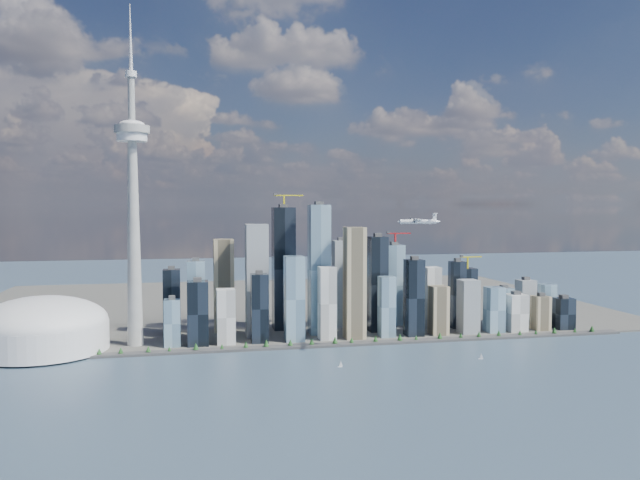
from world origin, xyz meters
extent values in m
plane|color=#374E60|center=(0.00, 0.00, 0.00)|extent=(4000.00, 4000.00, 0.00)
cube|color=#383838|center=(0.00, 250.00, 2.00)|extent=(1100.00, 22.00, 4.00)
cube|color=#4C4C47|center=(0.00, 700.00, 1.50)|extent=(1400.00, 900.00, 3.00)
cylinder|color=#3F2D1E|center=(-476.67, 250.00, 5.20)|extent=(1.00, 1.00, 2.40)
cone|color=#1D4117|center=(-476.67, 250.00, 8.80)|extent=(7.20, 7.20, 8.00)
cylinder|color=#3F2D1E|center=(-390.00, 250.00, 5.20)|extent=(1.00, 1.00, 2.40)
cone|color=#1D4117|center=(-390.00, 250.00, 8.80)|extent=(7.20, 7.20, 8.00)
cylinder|color=#3F2D1E|center=(-303.33, 250.00, 5.20)|extent=(1.00, 1.00, 2.40)
cone|color=#1D4117|center=(-303.33, 250.00, 8.80)|extent=(7.20, 7.20, 8.00)
cylinder|color=#3F2D1E|center=(-216.67, 250.00, 5.20)|extent=(1.00, 1.00, 2.40)
cone|color=#1D4117|center=(-216.67, 250.00, 8.80)|extent=(7.20, 7.20, 8.00)
cylinder|color=#3F2D1E|center=(-130.00, 250.00, 5.20)|extent=(1.00, 1.00, 2.40)
cone|color=#1D4117|center=(-130.00, 250.00, 8.80)|extent=(7.20, 7.20, 8.00)
cylinder|color=#3F2D1E|center=(-43.33, 250.00, 5.20)|extent=(1.00, 1.00, 2.40)
cone|color=#1D4117|center=(-43.33, 250.00, 8.80)|extent=(7.20, 7.20, 8.00)
cylinder|color=#3F2D1E|center=(43.33, 250.00, 5.20)|extent=(1.00, 1.00, 2.40)
cone|color=#1D4117|center=(43.33, 250.00, 8.80)|extent=(7.20, 7.20, 8.00)
cylinder|color=#3F2D1E|center=(130.00, 250.00, 5.20)|extent=(1.00, 1.00, 2.40)
cone|color=#1D4117|center=(130.00, 250.00, 8.80)|extent=(7.20, 7.20, 8.00)
cylinder|color=#3F2D1E|center=(216.67, 250.00, 5.20)|extent=(1.00, 1.00, 2.40)
cone|color=#1D4117|center=(216.67, 250.00, 8.80)|extent=(7.20, 7.20, 8.00)
cylinder|color=#3F2D1E|center=(303.33, 250.00, 5.20)|extent=(1.00, 1.00, 2.40)
cone|color=#1D4117|center=(303.33, 250.00, 8.80)|extent=(7.20, 7.20, 8.00)
cylinder|color=#3F2D1E|center=(390.00, 250.00, 5.20)|extent=(1.00, 1.00, 2.40)
cone|color=#1D4117|center=(390.00, 250.00, 8.80)|extent=(7.20, 7.20, 8.00)
cylinder|color=#3F2D1E|center=(476.67, 250.00, 5.20)|extent=(1.00, 1.00, 2.40)
cone|color=#1D4117|center=(476.67, 250.00, 8.80)|extent=(7.20, 7.20, 8.00)
cube|color=black|center=(-200.00, 290.00, 55.83)|extent=(34.00, 34.00, 105.66)
cube|color=#7295AC|center=(-200.00, 340.00, 70.24)|extent=(30.00, 30.00, 134.48)
cube|color=silver|center=(-150.00, 290.00, 48.63)|extent=(30.00, 30.00, 91.25)
cube|color=tan|center=(-150.00, 395.00, 87.05)|extent=(36.00, 36.00, 168.10)
cube|color=gray|center=(-95.00, 340.00, 101.46)|extent=(38.00, 38.00, 196.92)
cube|color=black|center=(-95.00, 290.00, 60.63)|extent=(28.00, 28.00, 115.27)
cube|color=#7295AC|center=(-40.00, 290.00, 75.04)|extent=(32.00, 32.00, 144.08)
cube|color=black|center=(-40.00, 395.00, 115.87)|extent=(40.00, 40.00, 225.73)
cube|color=#7295AC|center=(15.00, 340.00, 118.27)|extent=(36.00, 36.00, 230.54)
cube|color=silver|center=(15.00, 290.00, 65.44)|extent=(28.00, 28.00, 124.87)
cube|color=tan|center=(70.00, 290.00, 99.06)|extent=(34.00, 34.00, 192.11)
cube|color=gray|center=(70.00, 395.00, 84.65)|extent=(30.00, 30.00, 163.30)
cube|color=black|center=(125.00, 340.00, 89.45)|extent=(32.00, 32.00, 172.90)
cube|color=#7295AC|center=(125.00, 290.00, 55.83)|extent=(26.00, 26.00, 105.66)
cube|color=black|center=(175.00, 290.00, 70.24)|extent=(30.00, 30.00, 134.48)
cube|color=#7295AC|center=(175.00, 395.00, 79.85)|extent=(34.00, 34.00, 153.69)
cube|color=silver|center=(225.00, 340.00, 60.63)|extent=(28.00, 28.00, 115.27)
cube|color=tan|center=(225.00, 290.00, 46.23)|extent=(30.00, 30.00, 86.45)
cube|color=gray|center=(275.00, 290.00, 51.03)|extent=(32.00, 32.00, 96.06)
cube|color=black|center=(275.00, 340.00, 65.44)|extent=(26.00, 26.00, 124.87)
cube|color=#7295AC|center=(325.00, 290.00, 43.82)|extent=(30.00, 30.00, 81.65)
cube|color=black|center=(325.00, 395.00, 55.83)|extent=(28.00, 28.00, 105.66)
cube|color=#7295AC|center=(375.00, 340.00, 39.02)|extent=(30.00, 30.00, 72.04)
cube|color=silver|center=(375.00, 290.00, 36.62)|extent=(34.00, 34.00, 67.24)
cube|color=tan|center=(420.00, 290.00, 34.22)|extent=(28.00, 28.00, 62.44)
cube|color=gray|center=(420.00, 340.00, 46.23)|extent=(30.00, 30.00, 86.45)
cube|color=black|center=(465.00, 290.00, 31.82)|extent=(32.00, 32.00, 57.63)
cube|color=#7295AC|center=(465.00, 340.00, 41.42)|extent=(26.00, 26.00, 76.85)
cube|color=black|center=(-240.00, 395.00, 60.63)|extent=(30.00, 30.00, 115.27)
cube|color=#7295AC|center=(-240.00, 290.00, 41.42)|extent=(26.00, 26.00, 76.85)
cube|color=gold|center=(-40.00, 395.00, 239.73)|extent=(3.00, 3.00, 22.00)
cube|color=gold|center=(-31.75, 395.00, 250.73)|extent=(55.00, 2.20, 2.20)
cube|color=#383838|center=(-56.50, 395.00, 252.73)|extent=(6.00, 4.00, 4.00)
cube|color=#A6171B|center=(175.00, 395.00, 167.69)|extent=(3.00, 3.00, 22.00)
cube|color=#A6171B|center=(182.20, 395.00, 178.69)|extent=(48.00, 2.20, 2.20)
cube|color=#383838|center=(160.60, 395.00, 180.69)|extent=(6.00, 4.00, 4.00)
cube|color=gold|center=(325.00, 395.00, 119.66)|extent=(3.00, 3.00, 22.00)
cube|color=gold|center=(331.75, 395.00, 130.66)|extent=(45.00, 2.20, 2.20)
cube|color=#383838|center=(311.50, 395.00, 132.66)|extent=(6.00, 4.00, 4.00)
cone|color=gray|center=(-300.00, 310.00, 173.00)|extent=(26.00, 26.00, 340.00)
cylinder|color=white|center=(-300.00, 310.00, 343.00)|extent=(48.00, 48.00, 14.00)
cylinder|color=gray|center=(-300.00, 310.00, 355.00)|extent=(56.00, 56.00, 12.00)
ellipsoid|color=white|center=(-300.00, 310.00, 363.00)|extent=(40.00, 40.00, 14.00)
cylinder|color=gray|center=(-300.00, 310.00, 403.00)|extent=(11.00, 11.00, 80.00)
cylinder|color=white|center=(-300.00, 310.00, 443.00)|extent=(18.00, 18.00, 10.00)
cone|color=silver|center=(-300.00, 310.00, 501.00)|extent=(7.00, 7.00, 105.00)
cylinder|color=white|center=(-440.00, 300.00, 25.00)|extent=(200.00, 200.00, 44.00)
ellipsoid|color=white|center=(-440.00, 300.00, 47.00)|extent=(200.00, 200.00, 84.00)
cylinder|color=white|center=(128.65, 151.52, 208.19)|extent=(54.99, 12.73, 6.72)
cone|color=white|center=(100.48, 154.67, 208.19)|extent=(8.05, 7.49, 6.72)
cone|color=white|center=(157.86, 148.26, 208.19)|extent=(11.18, 7.84, 6.72)
cube|color=white|center=(126.56, 151.76, 211.76)|extent=(14.87, 59.35, 1.05)
cylinder|color=white|center=(125.28, 140.28, 210.08)|extent=(11.89, 5.04, 3.78)
cylinder|color=white|center=(127.85, 163.23, 210.08)|extent=(11.89, 5.04, 3.78)
cylinder|color=#3F3F3F|center=(119.02, 140.98, 210.08)|extent=(1.24, 8.38, 8.40)
cylinder|color=#3F3F3F|center=(121.59, 163.93, 210.08)|extent=(1.24, 8.38, 8.40)
cube|color=white|center=(154.73, 148.61, 214.91)|extent=(5.94, 1.49, 11.55)
cube|color=white|center=(154.73, 148.61, 220.79)|extent=(6.69, 19.29, 0.73)
cube|color=white|center=(-0.33, 117.43, 0.44)|extent=(6.70, 2.63, 0.87)
cylinder|color=#999999|center=(-0.33, 117.43, 5.45)|extent=(0.26, 0.26, 9.80)
cube|color=white|center=(219.09, 119.44, 0.43)|extent=(6.73, 3.93, 0.86)
cylinder|color=#999999|center=(219.09, 119.44, 5.38)|extent=(0.26, 0.26, 9.68)
camera|label=1|loc=(-207.32, -743.34, 234.33)|focal=35.00mm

